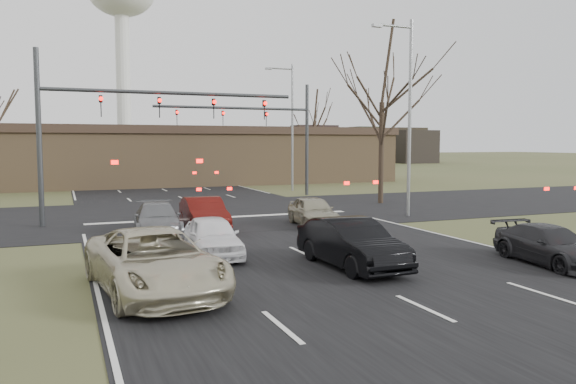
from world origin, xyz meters
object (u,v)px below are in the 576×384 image
Objects in this scene: car_red_ahead at (204,214)px; streetlight_right_near at (407,108)px; car_white_sedan at (212,237)px; car_black_hatch at (351,243)px; car_silver_ahead at (313,211)px; car_charcoal_sedan at (550,245)px; building at (173,155)px; car_grey_ahead at (157,219)px; mast_arm_far at (271,126)px; streetlight_right_far at (290,120)px; water_tower at (121,3)px; car_silver_suv at (154,262)px; mast_arm_near at (115,116)px.

streetlight_right_near is at bearing 7.30° from car_red_ahead.
car_black_hatch is (3.50, -3.23, 0.07)m from car_white_sedan.
car_white_sedan is at bearing -133.11° from car_silver_ahead.
car_white_sedan reaches higher than car_charcoal_sedan.
building is 29.79m from car_grey_ahead.
mast_arm_far is 5.12m from streetlight_right_far.
water_tower reaches higher than mast_arm_far.
car_red_ahead is at bearing -175.47° from streetlight_right_near.
car_grey_ahead is (-10.00, -111.11, -34.81)m from water_tower.
car_white_sedan is (2.49, 3.89, -0.12)m from car_silver_suv.
car_silver_suv is at bearing -101.08° from building.
car_silver_suv is (-0.26, -13.25, -4.27)m from mast_arm_near.
streetlight_right_near reaches higher than mast_arm_far.
car_silver_ahead is at bearing -2.29° from car_red_ahead.
mast_arm_far is 24.88m from car_charcoal_sedan.
mast_arm_far reaches higher than car_charcoal_sedan.
car_silver_ahead reaches higher than car_white_sedan.
car_silver_suv is 1.38× the size of car_charcoal_sedan.
car_grey_ahead is (-6.00, -29.11, -2.01)m from building.
car_red_ahead is at bearing 12.36° from car_grey_ahead.
car_grey_ahead is (1.23, -4.11, -4.42)m from mast_arm_near.
mast_arm_far reaches higher than car_silver_suv.
streetlight_right_near is at bearing -76.31° from building.
mast_arm_near is 2.75× the size of car_red_ahead.
water_tower is at bearing 90.11° from mast_arm_far.
streetlight_right_near reaches higher than car_white_sedan.
car_silver_suv is 1.45× the size of car_white_sedan.
streetlight_right_far is at bearing 43.89° from mast_arm_near.
streetlight_right_far reaches higher than car_grey_ahead.
car_charcoal_sedan is at bearing -12.36° from car_silver_suv.
car_black_hatch is (-1.50, -37.59, -1.92)m from building.
building is at bearing 85.54° from car_black_hatch.
car_black_hatch is 1.01× the size of car_grey_ahead.
car_red_ahead is 1.10× the size of car_silver_ahead.
streetlight_right_near is 13.78m from car_grey_ahead.
water_tower reaches higher than car_silver_ahead.
car_black_hatch is 1.03× the size of car_red_ahead.
car_black_hatch is 9.60m from car_grey_ahead.
car_charcoal_sedan is 14.76m from car_grey_ahead.
car_red_ahead is at bearing -49.82° from mast_arm_near.
mast_arm_near is 3.02× the size of car_silver_ahead.
car_silver_suv reaches higher than car_silver_ahead.
car_black_hatch is (-5.68, -22.59, -4.27)m from mast_arm_far.
streetlight_right_near is at bearing 84.84° from car_charcoal_sedan.
car_white_sedan is (-9.18, -19.35, -4.34)m from mast_arm_far.
car_silver_suv reaches higher than car_grey_ahead.
car_grey_ahead is (-12.82, -1.11, -4.93)m from streetlight_right_near.
water_tower reaches higher than streetlight_right_near.
car_silver_ahead is at bearing -167.45° from streetlight_right_near.
car_black_hatch is 8.66m from car_silver_ahead.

